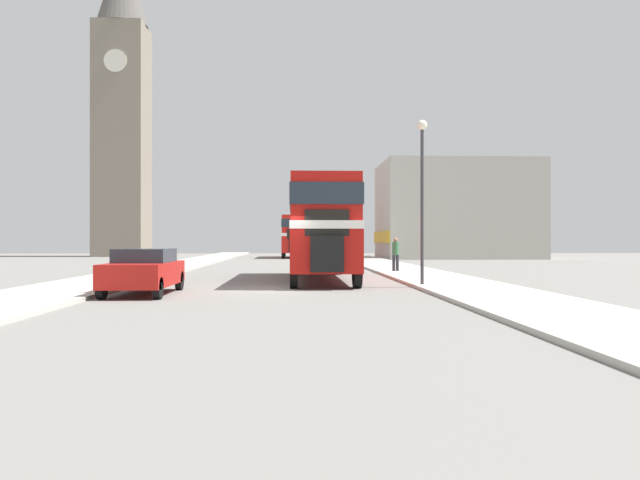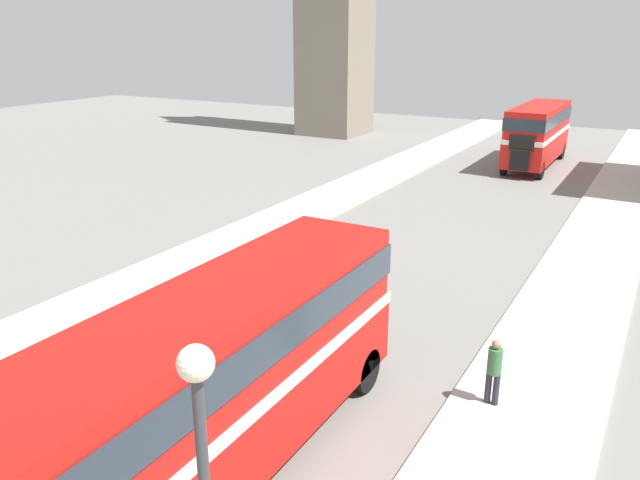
% 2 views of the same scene
% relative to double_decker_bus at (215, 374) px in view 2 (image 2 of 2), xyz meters
% --- Properties ---
extents(double_decker_bus, '(2.53, 11.10, 4.04)m').
position_rel_double_decker_bus_xyz_m(double_decker_bus, '(0.00, 0.00, 0.00)').
color(double_decker_bus, '#B2140F').
rests_on(double_decker_bus, ground_plane).
extents(bus_distant, '(2.52, 9.41, 4.03)m').
position_rel_double_decker_bus_xyz_m(bus_distant, '(-0.95, 34.63, -0.01)').
color(bus_distant, red).
rests_on(bus_distant, ground_plane).
extents(pedestrian_walking, '(0.34, 0.34, 1.70)m').
position_rel_double_decker_bus_xyz_m(pedestrian_walking, '(4.09, 5.24, -1.35)').
color(pedestrian_walking, '#282833').
rests_on(pedestrian_walking, sidewalk_right).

